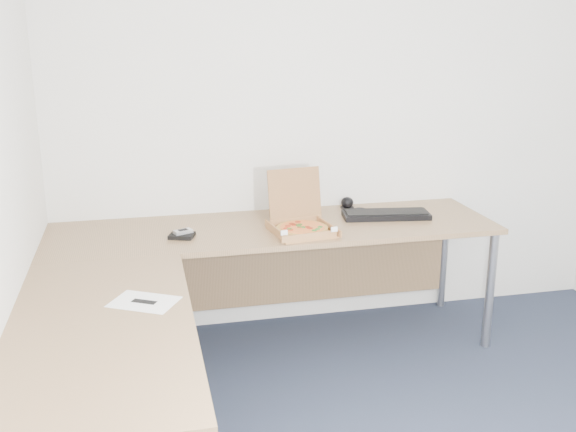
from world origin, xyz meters
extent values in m
cube|color=#916D48|center=(-0.50, 1.40, 0.71)|extent=(2.50, 0.70, 0.03)
cube|color=#916D48|center=(-1.40, 0.30, 0.71)|extent=(0.70, 1.50, 0.03)
cylinder|color=gray|center=(0.70, 1.70, 0.35)|extent=(0.05, 0.05, 0.70)
cube|color=#AF7644|center=(-0.38, 1.25, 0.73)|extent=(0.31, 0.31, 0.01)
cube|color=#AF7644|center=(-0.38, 1.42, 0.89)|extent=(0.31, 0.06, 0.31)
cylinder|color=gold|center=(-0.38, 1.25, 0.75)|extent=(0.28, 0.28, 0.02)
cylinder|color=red|center=(-0.38, 1.25, 0.76)|extent=(0.24, 0.24, 0.00)
cylinder|color=white|center=(-0.28, 1.56, 0.78)|extent=(0.06, 0.06, 0.11)
cube|color=black|center=(0.17, 1.42, 0.75)|extent=(0.52, 0.25, 0.03)
ellipsoid|color=black|center=(0.05, 1.53, 0.75)|extent=(0.12, 0.09, 0.04)
cube|color=black|center=(-1.02, 1.31, 0.74)|extent=(0.15, 0.14, 0.02)
cube|color=#B2B5BA|center=(-1.02, 1.32, 0.76)|extent=(0.11, 0.08, 0.02)
cube|color=white|center=(-1.24, 0.49, 0.73)|extent=(0.32, 0.29, 0.00)
ellipsoid|color=black|center=(0.02, 1.68, 0.77)|extent=(0.09, 0.09, 0.07)
camera|label=1|loc=(-1.22, -2.08, 1.82)|focal=41.27mm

